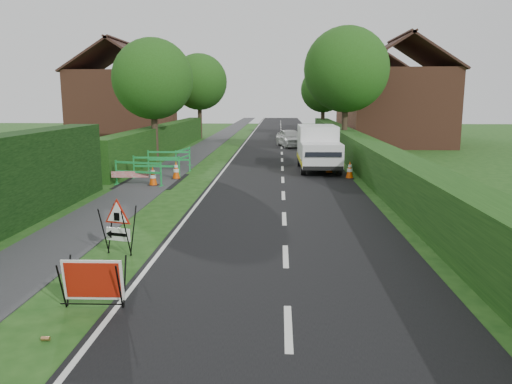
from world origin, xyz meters
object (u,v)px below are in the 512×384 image
object	(u,v)px
red_rect_sign	(93,281)
works_van	(318,147)
triangle_sign	(116,223)
hatchback_car	(290,138)

from	to	relation	value
red_rect_sign	works_van	bearing A→B (deg)	72.40
red_rect_sign	works_van	distance (m)	17.28
triangle_sign	hatchback_car	bearing A→B (deg)	96.67
works_van	hatchback_car	distance (m)	11.94
triangle_sign	hatchback_car	xyz separation A→B (m)	(4.37, 25.56, -0.11)
triangle_sign	works_van	xyz separation A→B (m)	(5.47, 13.69, 0.38)
red_rect_sign	hatchback_car	xyz separation A→B (m)	(3.85, 28.42, 0.15)
red_rect_sign	works_van	size ratio (longest dim) A/B	0.22
red_rect_sign	works_van	xyz separation A→B (m)	(4.94, 16.54, 0.64)
works_van	hatchback_car	xyz separation A→B (m)	(-1.10, 11.88, -0.49)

